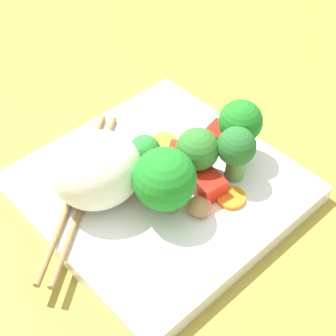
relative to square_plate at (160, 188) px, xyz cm
name	(u,v)px	position (x,y,z in cm)	size (l,w,h in cm)	color
ground_plane	(160,201)	(0.00, 0.00, -1.94)	(110.00, 110.00, 2.00)	olive
square_plate	(160,188)	(0.00, 0.00, 0.00)	(24.04, 24.04, 1.88)	white
rice_mound	(97,170)	(2.67, 5.27, 4.51)	(8.37, 7.49, 7.15)	white
broccoli_floret_0	(236,149)	(-4.60, -5.66, 4.65)	(3.77, 3.77, 6.13)	#62A44D
broccoli_floret_1	(147,151)	(2.00, -0.29, 3.57)	(3.14, 3.14, 4.57)	#73B956
broccoli_floret_2	(197,151)	(-1.87, -3.26, 4.19)	(4.22, 4.22, 5.75)	#81BD5D
broccoli_floret_3	(240,123)	(-2.85, -8.29, 5.25)	(4.35, 4.35, 6.80)	#79B75C
broccoli_floret_4	(165,180)	(-2.77, 2.04, 4.95)	(5.76, 5.76, 7.14)	#6FAA49
carrot_slice_0	(202,154)	(-0.55, -5.52, 1.26)	(2.46, 2.46, 0.63)	orange
carrot_slice_1	(165,180)	(-0.34, -0.40, 1.15)	(3.19, 3.19, 0.43)	orange
carrot_slice_2	(231,198)	(-6.40, -3.21, 1.16)	(2.80, 2.80, 0.45)	orange
carrot_slice_3	(188,142)	(1.75, -5.92, 1.16)	(2.00, 2.00, 0.44)	orange
carrot_slice_4	(164,144)	(3.32, -3.90, 1.28)	(2.95, 2.95, 0.68)	orange
pepper_chunk_0	(208,186)	(-4.33, -2.25, 1.96)	(2.72, 2.56, 2.05)	red
pepper_chunk_1	(220,137)	(-0.77, -8.06, 2.11)	(2.75, 2.55, 2.34)	red
pepper_chunk_3	(182,157)	(0.23, -3.33, 1.86)	(3.11, 3.16, 1.85)	red
pepper_chunk_4	(144,179)	(0.61, 1.50, 2.05)	(2.00, 1.77, 2.22)	red
chicken_piece_0	(199,207)	(-5.28, 0.03, 1.67)	(2.45, 2.24, 1.46)	#B7814F
chopstick_pair	(81,190)	(4.40, 6.31, 1.26)	(13.91, 18.56, 0.63)	#997444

